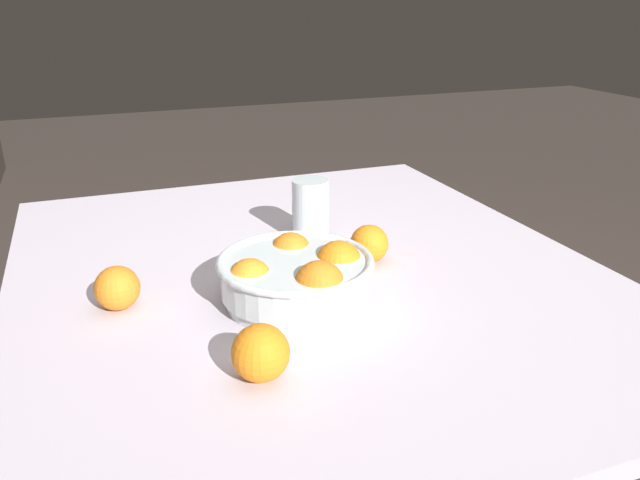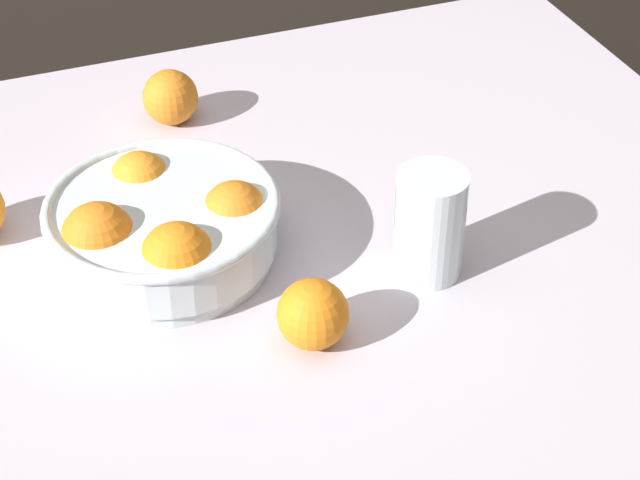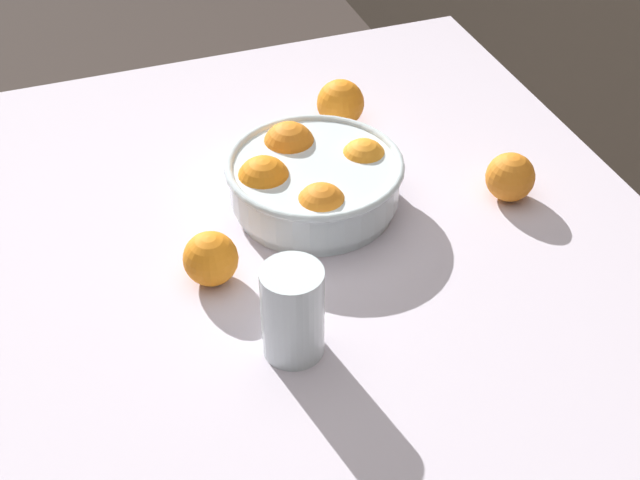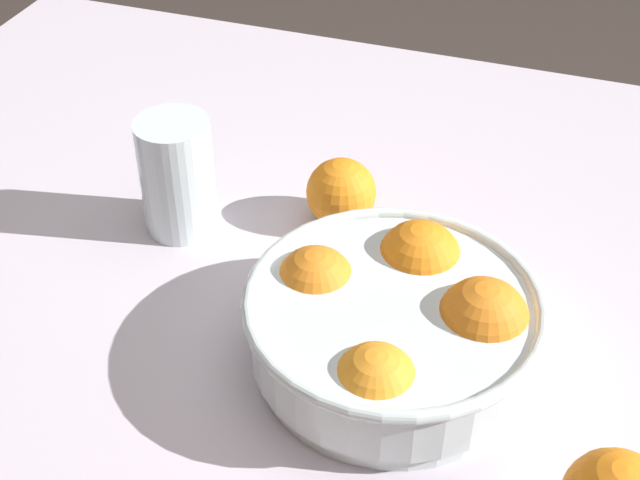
% 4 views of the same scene
% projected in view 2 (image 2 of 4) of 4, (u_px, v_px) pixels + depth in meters
% --- Properties ---
extents(dining_table, '(1.19, 1.03, 0.74)m').
position_uv_depth(dining_table, '(286.00, 318.00, 1.20)').
color(dining_table, silver).
rests_on(dining_table, ground_plane).
extents(fruit_bowl, '(0.25, 0.25, 0.10)m').
position_uv_depth(fruit_bowl, '(163.00, 227.00, 1.13)').
color(fruit_bowl, silver).
rests_on(fruit_bowl, dining_table).
extents(juice_glass, '(0.07, 0.07, 0.12)m').
position_uv_depth(juice_glass, '(429.00, 230.00, 1.11)').
color(juice_glass, '#F4A314').
rests_on(juice_glass, dining_table).
extents(orange_loose_near_bowl, '(0.07, 0.07, 0.07)m').
position_uv_depth(orange_loose_near_bowl, '(313.00, 314.00, 1.04)').
color(orange_loose_near_bowl, orange).
rests_on(orange_loose_near_bowl, dining_table).
extents(orange_loose_front, '(0.07, 0.07, 0.07)m').
position_uv_depth(orange_loose_front, '(170.00, 97.00, 1.36)').
color(orange_loose_front, orange).
rests_on(orange_loose_front, dining_table).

